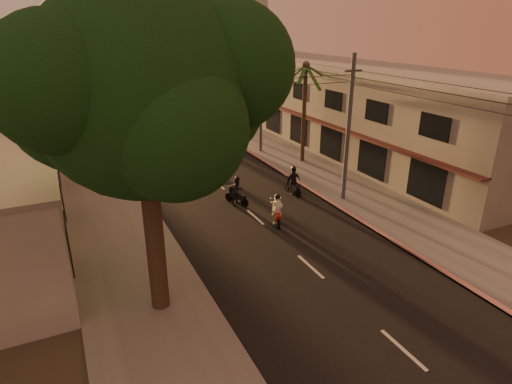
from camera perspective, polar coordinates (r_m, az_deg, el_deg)
ground at (r=18.96m, az=10.58°, el=-12.65°), size 160.00×160.00×0.00m
road at (r=35.44m, az=-8.46°, el=4.10°), size 10.00×140.00×0.02m
sidewalk_right at (r=38.16m, az=2.38°, el=5.67°), size 5.00×140.00×0.12m
sidewalk_left at (r=34.15m, az=-20.54°, el=2.33°), size 5.00×140.00×0.12m
curb_stripe at (r=32.85m, az=2.72°, el=3.07°), size 0.20×60.00×0.20m
shophouse_row at (r=39.13m, az=12.42°, el=11.00°), size 8.80×34.20×7.30m
broadleaf_tree at (r=15.02m, az=-13.82°, el=13.04°), size 9.60×8.70×12.10m
palm_tree at (r=33.63m, az=6.64°, el=15.70°), size 5.00×5.00×8.20m
utility_poles at (r=36.31m, az=0.66°, el=15.30°), size 1.20×48.26×9.00m
filler_right at (r=62.56m, az=-3.12°, el=14.70°), size 8.00×14.00×6.00m
filler_left_near at (r=47.36m, az=-30.62°, el=8.52°), size 8.00×14.00×4.40m
filler_left_far at (r=64.95m, az=-29.90°, el=12.66°), size 8.00×14.00×7.00m
scooter_red at (r=23.86m, az=2.83°, el=-2.50°), size 0.97×1.79×1.82m
scooter_mid_a at (r=26.39m, az=-2.49°, el=0.04°), size 1.35×1.76×1.86m
scooter_mid_b at (r=28.09m, az=4.97°, el=1.38°), size 1.12×1.97×1.94m
scooter_far_a at (r=39.38m, az=-11.32°, el=6.83°), size 0.94×1.69×1.67m
scooter_far_b at (r=43.97m, az=-9.06°, el=8.70°), size 1.52×1.94×1.95m
parked_car at (r=44.85m, az=-7.67°, el=8.68°), size 2.51×4.24×1.26m
scooter_far_c at (r=54.37m, az=-14.09°, el=10.62°), size 0.99×1.60×1.60m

